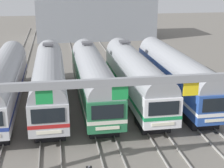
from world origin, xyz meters
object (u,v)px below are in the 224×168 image
Objects in this scene: commuter_train_stainless at (49,78)px; catenary_gantry at (120,99)px; commuter_train_green at (93,76)px; commuter_train_blue at (175,73)px; commuter_train_white at (135,74)px; commuter_train_silver at (3,81)px.

catenary_gantry reaches higher than commuter_train_stainless.
commuter_train_green is 1.00× the size of commuter_train_blue.
commuter_train_green reaches higher than commuter_train_blue.
catenary_gantry is at bearing -73.21° from commuter_train_stainless.
commuter_train_silver is at bearing -179.98° from commuter_train_white.
commuter_train_blue is (12.22, -0.00, -0.00)m from commuter_train_stainless.
commuter_train_white is (8.14, 0.00, 0.00)m from commuter_train_stainless.
commuter_train_stainless and commuter_train_green have the same top height.
commuter_train_silver is at bearing 180.00° from commuter_train_blue.
commuter_train_blue is 0.84× the size of catenary_gantry.
catenary_gantry reaches higher than commuter_train_white.
commuter_train_stainless is 4.07m from commuter_train_green.
commuter_train_stainless is at bearing 180.00° from commuter_train_green.
commuter_train_silver is 4.07m from commuter_train_stainless.
commuter_train_stainless is at bearing 179.98° from commuter_train_blue.
commuter_train_green is (8.14, 0.00, 0.00)m from commuter_train_silver.
commuter_train_silver is 0.84× the size of catenary_gantry.
commuter_train_silver and commuter_train_blue have the same top height.
commuter_train_green is 4.07m from commuter_train_white.
commuter_train_stainless reaches higher than commuter_train_blue.
commuter_train_white is 0.84× the size of catenary_gantry.
commuter_train_silver is at bearing -179.94° from commuter_train_stainless.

